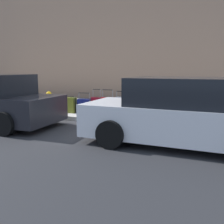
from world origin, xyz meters
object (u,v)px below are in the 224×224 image
suitcase_silver_5 (121,107)px  suitcase_red_6 (108,107)px  suitcase_teal_4 (135,108)px  suitcase_navy_8 (84,106)px  suitcase_olive_9 (70,105)px  bollard_post (33,100)px  suitcase_maroon_7 (97,106)px  suitcase_olive_2 (165,110)px  suitcase_black_3 (151,109)px  suitcase_maroon_0 (196,113)px  suitcase_navy_1 (181,111)px  fire_hydrant (49,101)px  parked_car_white_0 (182,114)px

suitcase_silver_5 → suitcase_red_6: (0.48, 0.01, -0.02)m
suitcase_teal_4 → suitcase_navy_8: (1.96, -0.05, -0.04)m
suitcase_olive_9 → bollard_post: bollard_post is taller
suitcase_red_6 → suitcase_maroon_7: 0.50m
suitcase_teal_4 → suitcase_maroon_7: 1.46m
suitcase_teal_4 → suitcase_olive_9: (2.51, 0.01, -0.02)m
suitcase_olive_2 → suitcase_maroon_7: suitcase_maroon_7 is taller
suitcase_olive_2 → suitcase_navy_8: (2.96, -0.13, -0.04)m
suitcase_teal_4 → suitcase_navy_8: suitcase_navy_8 is taller
suitcase_olive_2 → bollard_post: bearing=0.9°
suitcase_navy_8 → bollard_post: 2.16m
suitcase_red_6 → suitcase_navy_8: (0.99, -0.13, -0.06)m
suitcase_black_3 → suitcase_red_6: (1.48, 0.13, 0.01)m
suitcase_black_3 → suitcase_olive_9: bearing=1.2°
suitcase_maroon_0 → suitcase_red_6: bearing=-0.0°
bollard_post → suitcase_maroon_0: bearing=-179.3°
suitcase_navy_1 → suitcase_teal_4: 1.48m
suitcase_black_3 → suitcase_maroon_7: bearing=0.2°
suitcase_maroon_0 → suitcase_navy_1: size_ratio=1.24×
suitcase_maroon_0 → suitcase_silver_5: suitcase_silver_5 is taller
suitcase_red_6 → suitcase_maroon_0: bearing=180.0°
suitcase_silver_5 → suitcase_olive_9: bearing=-1.8°
suitcase_navy_1 → fire_hydrant: 4.92m
suitcase_navy_1 → bollard_post: size_ratio=0.83×
suitcase_olive_9 → fire_hydrant: 0.95m
suitcase_black_3 → parked_car_white_0: (-1.28, 2.28, 0.28)m
suitcase_navy_1 → suitcase_red_6: 2.45m
suitcase_red_6 → bollard_post: size_ratio=1.13×
suitcase_maroon_0 → suitcase_navy_1: bearing=-16.5°
suitcase_silver_5 → suitcase_maroon_7: size_ratio=0.97×
suitcase_navy_1 → bollard_post: bollard_post is taller
suitcase_olive_9 → suitcase_teal_4: bearing=-179.8°
suitcase_black_3 → suitcase_teal_4: bearing=6.2°
suitcase_teal_4 → suitcase_red_6: suitcase_red_6 is taller
suitcase_black_3 → bollard_post: bollard_post is taller
suitcase_teal_4 → parked_car_white_0: parked_car_white_0 is taller
suitcase_silver_5 → suitcase_maroon_7: bearing=-7.1°
bollard_post → suitcase_olive_9: bearing=-174.6°
suitcase_maroon_0 → suitcase_navy_8: bearing=-1.9°
suitcase_navy_8 → suitcase_navy_1: bearing=-179.9°
suitcase_olive_9 → bollard_post: bearing=5.4°
suitcase_olive_9 → parked_car_white_0: bearing=152.7°
suitcase_red_6 → suitcase_teal_4: bearing=-175.3°
suitcase_silver_5 → parked_car_white_0: 3.14m
suitcase_navy_8 → suitcase_maroon_7: bearing=179.6°
suitcase_olive_2 → suitcase_navy_8: 2.96m
suitcase_silver_5 → bollard_post: suitcase_silver_5 is taller
suitcase_navy_8 → suitcase_olive_9: suitcase_navy_8 is taller
suitcase_navy_8 → suitcase_olive_9: size_ratio=1.22×
suitcase_teal_4 → suitcase_silver_5: bearing=8.4°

